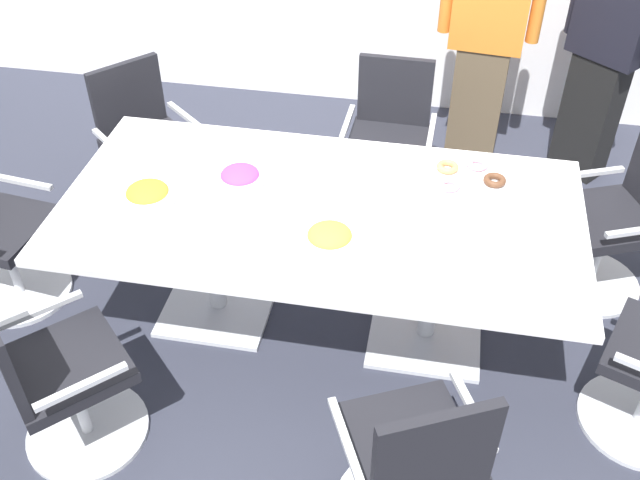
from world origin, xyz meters
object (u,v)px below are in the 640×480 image
office_chair_6 (412,465)px  office_chair_2 (388,147)px  snack_bowl_chips_orange (148,196)px  plate_stack (486,225)px  snack_bowl_chips_yellow (330,239)px  napkin_pile (399,160)px  office_chair_1 (616,226)px  conference_table (320,228)px  donut_platter (469,179)px  office_chair_5 (56,380)px  person_standing_1 (608,45)px  office_chair_3 (148,151)px  snack_bowl_candy_mix (240,179)px  person_standing_0 (487,34)px

office_chair_6 → office_chair_2: bearing=73.0°
snack_bowl_chips_orange → plate_stack: 1.53m
office_chair_2 → plate_stack: office_chair_2 is taller
snack_bowl_chips_yellow → napkin_pile: (0.22, 0.69, -0.02)m
office_chair_1 → office_chair_6: size_ratio=1.00×
conference_table → office_chair_6: office_chair_6 is taller
office_chair_6 → donut_platter: size_ratio=2.63×
office_chair_5 → snack_bowl_chips_orange: (0.16, 0.79, 0.40)m
person_standing_1 → napkin_pile: 1.70m
conference_table → donut_platter: 0.75m
office_chair_1 → snack_bowl_chips_orange: 2.38m
office_chair_2 → person_standing_1: person_standing_1 is taller
office_chair_3 → office_chair_6: size_ratio=1.00×
office_chair_6 → person_standing_1: size_ratio=0.53×
office_chair_5 → person_standing_1: person_standing_1 is taller
office_chair_5 → snack_bowl_candy_mix: size_ratio=4.40×
person_standing_0 → snack_bowl_chips_yellow: bearing=78.4°
conference_table → office_chair_2: office_chair_2 is taller
office_chair_2 → snack_bowl_chips_orange: office_chair_2 is taller
office_chair_3 → person_standing_0: bearing=155.9°
office_chair_5 → plate_stack: office_chair_5 is taller
plate_stack → donut_platter: bearing=103.4°
office_chair_1 → snack_bowl_chips_yellow: 1.66m
conference_table → person_standing_1: person_standing_1 is taller
person_standing_0 → snack_bowl_candy_mix: (-1.11, -1.62, -0.09)m
office_chair_1 → person_standing_0: person_standing_0 is taller
office_chair_1 → person_standing_0: bearing=10.9°
person_standing_0 → donut_platter: person_standing_0 is taller
person_standing_0 → office_chair_6: bearing=92.3°
office_chair_5 → office_chair_1: bearing=76.6°
office_chair_1 → person_standing_0: size_ratio=0.53×
office_chair_2 → person_standing_1: (1.22, 0.60, 0.48)m
office_chair_2 → snack_bowl_chips_yellow: size_ratio=4.21×
office_chair_5 → person_standing_0: 3.13m
office_chair_5 → office_chair_3: bearing=143.2°
office_chair_1 → plate_stack: office_chair_1 is taller
office_chair_1 → napkin_pile: office_chair_1 is taller
conference_table → napkin_pile: size_ratio=12.40×
snack_bowl_chips_orange → conference_table: bearing=9.7°
conference_table → office_chair_1: 1.58m
office_chair_1 → office_chair_2: same height
plate_stack → office_chair_5: bearing=-152.3°
office_chair_6 → snack_bowl_candy_mix: office_chair_6 is taller
conference_table → person_standing_1: (1.43, 1.69, 0.27)m
snack_bowl_chips_yellow → conference_table: bearing=108.5°
office_chair_5 → person_standing_1: 3.56m
conference_table → office_chair_3: (-1.19, 0.79, -0.22)m
office_chair_6 → person_standing_1: person_standing_1 is taller
office_chair_2 → snack_bowl_candy_mix: size_ratio=4.40×
person_standing_1 → plate_stack: (-0.68, -1.73, -0.11)m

